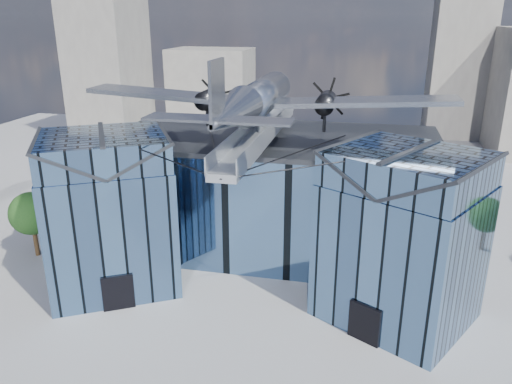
# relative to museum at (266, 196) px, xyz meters

# --- Properties ---
(ground_plane) EXTENTS (120.00, 120.00, 0.00)m
(ground_plane) POSITION_rel_museum_xyz_m (-0.00, -5.82, -5.54)
(ground_plane) COLOR gray
(museum) EXTENTS (32.88, 24.50, 17.60)m
(museum) POSITION_rel_museum_xyz_m (0.00, 0.00, 0.00)
(museum) COLOR #486A93
(museum) RESTS_ON ground
(bg_towers) EXTENTS (77.00, 24.50, 26.00)m
(bg_towers) POSITION_rel_museum_xyz_m (1.45, 44.67, 4.47)
(bg_towers) COLOR gray
(bg_towers) RESTS_ON ground
(tree_plaza_w) EXTENTS (3.80, 3.80, 5.73)m
(tree_plaza_w) POSITION_rel_museum_xyz_m (-19.35, -4.14, -1.66)
(tree_plaza_w) COLOR #362615
(tree_plaza_w) RESTS_ON ground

